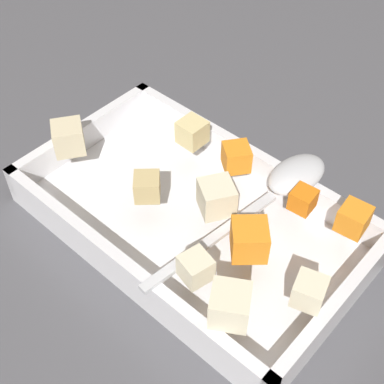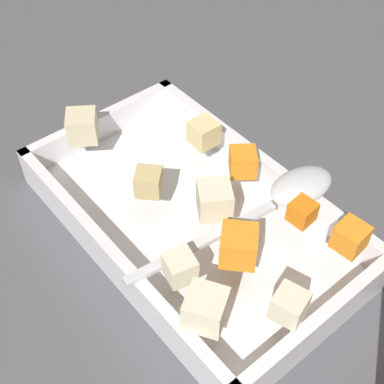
# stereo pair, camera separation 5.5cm
# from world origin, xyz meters

# --- Properties ---
(ground_plane) EXTENTS (4.00, 4.00, 0.00)m
(ground_plane) POSITION_xyz_m (0.00, 0.00, 0.00)
(ground_plane) COLOR #4C4C51
(baking_dish) EXTENTS (0.37, 0.21, 0.05)m
(baking_dish) POSITION_xyz_m (0.01, 0.01, 0.01)
(baking_dish) COLOR silver
(baking_dish) RESTS_ON ground_plane
(carrot_chunk_rim_edge) EXTENTS (0.04, 0.04, 0.03)m
(carrot_chunk_rim_edge) POSITION_xyz_m (0.02, 0.08, 0.06)
(carrot_chunk_rim_edge) COLOR orange
(carrot_chunk_rim_edge) RESTS_ON baking_dish
(carrot_chunk_corner_sw) EXTENTS (0.02, 0.02, 0.02)m
(carrot_chunk_corner_sw) POSITION_xyz_m (0.10, 0.08, 0.06)
(carrot_chunk_corner_sw) COLOR orange
(carrot_chunk_corner_sw) RESTS_ON baking_dish
(carrot_chunk_mid_left) EXTENTS (0.05, 0.05, 0.03)m
(carrot_chunk_mid_left) POSITION_xyz_m (0.10, 0.00, 0.07)
(carrot_chunk_mid_left) COLOR orange
(carrot_chunk_mid_left) RESTS_ON baking_dish
(carrot_chunk_heap_side) EXTENTS (0.03, 0.03, 0.03)m
(carrot_chunk_heap_side) POSITION_xyz_m (0.15, 0.09, 0.06)
(carrot_chunk_heap_side) COLOR orange
(carrot_chunk_heap_side) RESTS_ON baking_dish
(potato_chunk_corner_se) EXTENTS (0.05, 0.05, 0.03)m
(potato_chunk_corner_se) POSITION_xyz_m (-0.14, -0.02, 0.07)
(potato_chunk_corner_se) COLOR beige
(potato_chunk_corner_se) RESTS_ON baking_dish
(potato_chunk_back_center) EXTENTS (0.05, 0.05, 0.03)m
(potato_chunk_back_center) POSITION_xyz_m (0.04, 0.02, 0.07)
(potato_chunk_back_center) COLOR beige
(potato_chunk_back_center) RESTS_ON baking_dish
(potato_chunk_near_spoon) EXTENTS (0.03, 0.03, 0.03)m
(potato_chunk_near_spoon) POSITION_xyz_m (0.08, -0.06, 0.06)
(potato_chunk_near_spoon) COLOR beige
(potato_chunk_near_spoon) RESTS_ON baking_dish
(potato_chunk_mid_right) EXTENTS (0.03, 0.03, 0.03)m
(potato_chunk_mid_right) POSITION_xyz_m (0.17, -0.01, 0.06)
(potato_chunk_mid_right) COLOR beige
(potato_chunk_mid_right) RESTS_ON baking_dish
(potato_chunk_heap_top) EXTENTS (0.03, 0.03, 0.03)m
(potato_chunk_heap_top) POSITION_xyz_m (-0.05, 0.08, 0.06)
(potato_chunk_heap_top) COLOR #E0CC89
(potato_chunk_heap_top) RESTS_ON baking_dish
(potato_chunk_center) EXTENTS (0.05, 0.05, 0.03)m
(potato_chunk_center) POSITION_xyz_m (0.13, -0.07, 0.07)
(potato_chunk_center) COLOR beige
(potato_chunk_center) RESTS_ON baking_dish
(potato_chunk_corner_nw) EXTENTS (0.04, 0.04, 0.03)m
(potato_chunk_corner_nw) POSITION_xyz_m (-0.03, -0.01, 0.06)
(potato_chunk_corner_nw) COLOR tan
(potato_chunk_corner_nw) RESTS_ON baking_dish
(serving_spoon) EXTENTS (0.06, 0.25, 0.02)m
(serving_spoon) POSITION_xyz_m (0.08, 0.09, 0.06)
(serving_spoon) COLOR silver
(serving_spoon) RESTS_ON baking_dish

